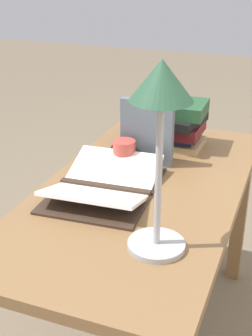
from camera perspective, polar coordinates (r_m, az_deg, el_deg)
reading_desk at (r=1.64m, az=1.95°, el=-5.66°), size 1.28×0.65×0.72m
open_book at (r=1.55m, az=-2.60°, el=-2.06°), size 0.45×0.35×0.07m
book_stack_tall at (r=1.90m, az=5.08°, el=5.60°), size 0.25×0.30×0.19m
book_standing_upright at (r=1.71m, az=2.56°, el=4.36°), size 0.03×0.20×0.24m
reading_lamp at (r=1.10m, az=4.25°, el=6.96°), size 0.16×0.16×0.50m
coffee_mug at (r=1.70m, az=-0.26°, el=1.72°), size 0.08×0.11×0.10m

